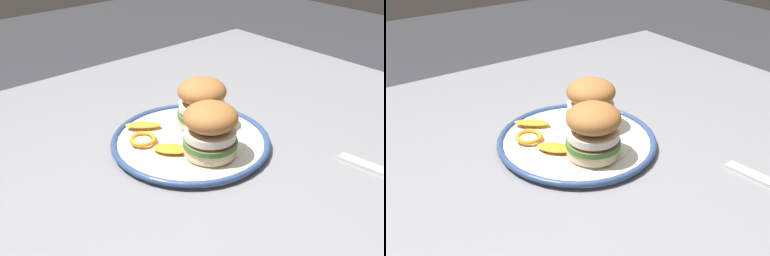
# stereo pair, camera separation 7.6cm
# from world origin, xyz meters

# --- Properties ---
(dining_table) EXTENTS (1.36, 1.03, 0.71)m
(dining_table) POSITION_xyz_m (0.00, 0.00, 0.63)
(dining_table) COLOR gray
(dining_table) RESTS_ON ground
(dinner_plate) EXTENTS (0.32, 0.32, 0.02)m
(dinner_plate) POSITION_xyz_m (-0.01, 0.00, 0.72)
(dinner_plate) COLOR silver
(dinner_plate) RESTS_ON dining_table
(sandwich_half_left) EXTENTS (0.14, 0.14, 0.10)m
(sandwich_half_left) POSITION_xyz_m (-0.07, -0.03, 0.78)
(sandwich_half_left) COLOR beige
(sandwich_half_left) RESTS_ON dinner_plate
(sandwich_half_right) EXTENTS (0.14, 0.14, 0.10)m
(sandwich_half_right) POSITION_xyz_m (-0.00, 0.07, 0.78)
(sandwich_half_right) COLOR beige
(sandwich_half_right) RESTS_ON dinner_plate
(orange_peel_curled) EXTENTS (0.07, 0.07, 0.01)m
(orange_peel_curled) POSITION_xyz_m (0.07, -0.05, 0.73)
(orange_peel_curled) COLOR orange
(orange_peel_curled) RESTS_ON dinner_plate
(orange_peel_strip_long) EXTENTS (0.07, 0.08, 0.01)m
(orange_peel_strip_long) POSITION_xyz_m (0.05, 0.01, 0.73)
(orange_peel_strip_long) COLOR orange
(orange_peel_strip_long) RESTS_ON dinner_plate
(orange_peel_strip_short) EXTENTS (0.07, 0.07, 0.01)m
(orange_peel_strip_short) POSITION_xyz_m (0.04, -0.10, 0.73)
(orange_peel_strip_short) COLOR orange
(orange_peel_strip_short) RESTS_ON dinner_plate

